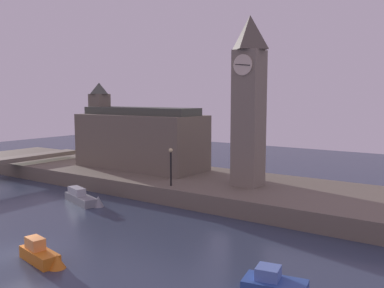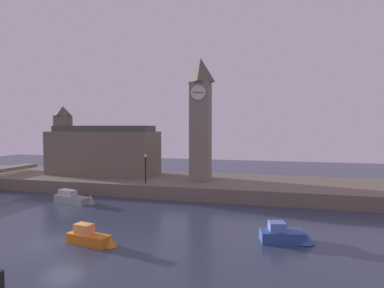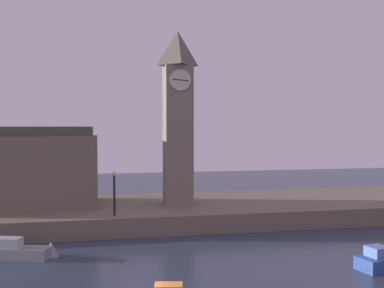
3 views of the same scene
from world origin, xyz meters
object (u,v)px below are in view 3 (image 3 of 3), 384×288
object	(u,v)px
parliament_hall	(3,168)
boat_cruiser_grey	(21,251)
streetlamp	(114,187)
clock_tower	(178,115)

from	to	relation	value
parliament_hall	boat_cruiser_grey	bearing A→B (deg)	-73.98
parliament_hall	boat_cruiser_grey	world-z (taller)	parliament_hall
streetlamp	boat_cruiser_grey	xyz separation A→B (m)	(-5.98, -4.85, -3.17)
boat_cruiser_grey	clock_tower	bearing A→B (deg)	37.63
clock_tower	streetlamp	xyz separation A→B (m)	(-5.56, -4.05, -5.55)
parliament_hall	clock_tower	bearing A→B (deg)	-6.35
parliament_hall	streetlamp	distance (m)	10.69
clock_tower	parliament_hall	xyz separation A→B (m)	(-14.55, 1.62, -4.40)
parliament_hall	boat_cruiser_grey	size ratio (longest dim) A/B	2.83
streetlamp	boat_cruiser_grey	size ratio (longest dim) A/B	0.64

